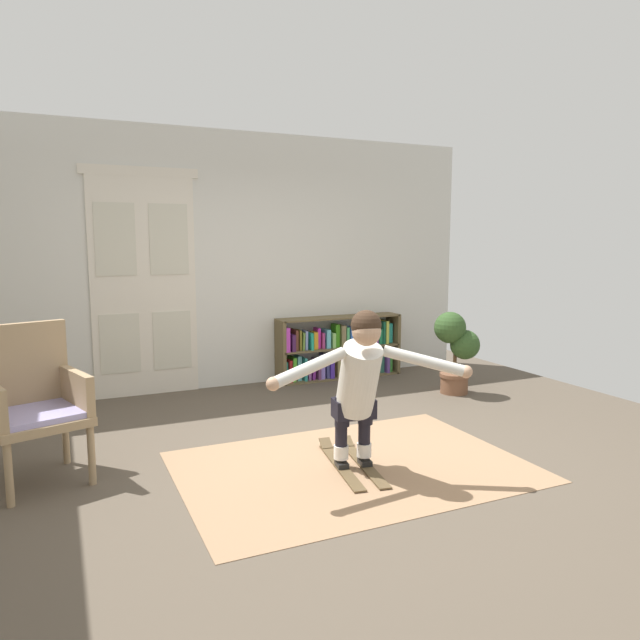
{
  "coord_description": "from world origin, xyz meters",
  "views": [
    {
      "loc": [
        -1.86,
        -3.93,
        1.68
      ],
      "look_at": [
        0.04,
        0.26,
        1.05
      ],
      "focal_mm": 32.71,
      "sensor_mm": 36.0,
      "label": 1
    }
  ],
  "objects_px": {
    "skis_pair": "(351,463)",
    "person_skier": "(360,378)",
    "potted_plant": "(455,344)",
    "bookshelf": "(339,350)",
    "wicker_chair": "(33,400)"
  },
  "relations": [
    {
      "from": "skis_pair",
      "to": "person_skier",
      "type": "xyz_separation_m",
      "value": [
        -0.03,
        -0.18,
        0.7
      ]
    },
    {
      "from": "potted_plant",
      "to": "person_skier",
      "type": "xyz_separation_m",
      "value": [
        -2.02,
        -1.56,
        0.17
      ]
    },
    {
      "from": "bookshelf",
      "to": "potted_plant",
      "type": "height_order",
      "value": "potted_plant"
    },
    {
      "from": "potted_plant",
      "to": "person_skier",
      "type": "distance_m",
      "value": 2.56
    },
    {
      "from": "potted_plant",
      "to": "wicker_chair",
      "type": "bearing_deg",
      "value": -170.37
    },
    {
      "from": "wicker_chair",
      "to": "potted_plant",
      "type": "height_order",
      "value": "wicker_chair"
    },
    {
      "from": "bookshelf",
      "to": "skis_pair",
      "type": "bearing_deg",
      "value": -114.4
    },
    {
      "from": "potted_plant",
      "to": "person_skier",
      "type": "height_order",
      "value": "person_skier"
    },
    {
      "from": "wicker_chair",
      "to": "skis_pair",
      "type": "xyz_separation_m",
      "value": [
        2.14,
        -0.68,
        -0.56
      ]
    },
    {
      "from": "skis_pair",
      "to": "person_skier",
      "type": "relative_size",
      "value": 0.68
    },
    {
      "from": "bookshelf",
      "to": "person_skier",
      "type": "bearing_deg",
      "value": -113.51
    },
    {
      "from": "skis_pair",
      "to": "person_skier",
      "type": "distance_m",
      "value": 0.72
    },
    {
      "from": "potted_plant",
      "to": "person_skier",
      "type": "bearing_deg",
      "value": -142.34
    },
    {
      "from": "bookshelf",
      "to": "skis_pair",
      "type": "xyz_separation_m",
      "value": [
        -1.18,
        -2.6,
        -0.32
      ]
    },
    {
      "from": "potted_plant",
      "to": "skis_pair",
      "type": "bearing_deg",
      "value": -145.26
    }
  ]
}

